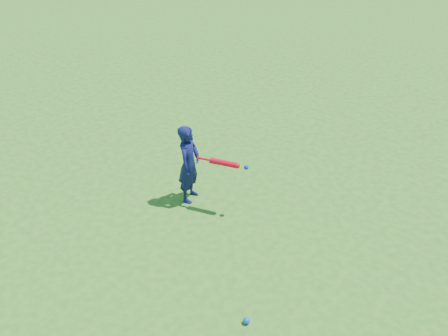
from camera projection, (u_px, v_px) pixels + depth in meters
The scene contains 4 objects.
ground at pixel (138, 188), 7.16m from camera, with size 80.00×80.00×0.00m, color #286718.
child at pixel (189, 164), 6.66m from camera, with size 0.41×0.27×1.13m, color #0E1345.
ground_ball_blue at pixel (247, 321), 5.12m from camera, with size 0.07×0.07×0.07m, color blue.
bat_swing at pixel (226, 163), 6.38m from camera, with size 0.67×0.27×0.08m.
Camera 1 is at (4.67, -3.74, 4.14)m, focal length 40.00 mm.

